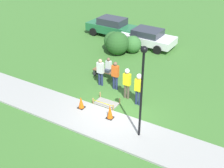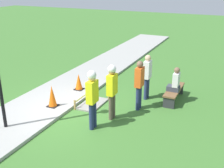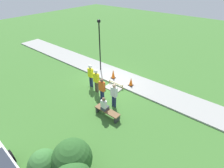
{
  "view_description": "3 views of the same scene",
  "coord_description": "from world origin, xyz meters",
  "px_view_note": "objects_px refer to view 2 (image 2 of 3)",
  "views": [
    {
      "loc": [
        5.67,
        -10.2,
        8.39
      ],
      "look_at": [
        -0.81,
        0.89,
        1.05
      ],
      "focal_mm": 45.0,
      "sensor_mm": 36.0,
      "label": 1
    },
    {
      "loc": [
        7.16,
        4.96,
        4.28
      ],
      "look_at": [
        -0.87,
        1.26,
        0.94
      ],
      "focal_mm": 45.0,
      "sensor_mm": 36.0,
      "label": 2
    },
    {
      "loc": [
        -7.75,
        8.96,
        7.31
      ],
      "look_at": [
        -1.35,
        1.14,
        0.91
      ],
      "focal_mm": 28.0,
      "sensor_mm": 36.0,
      "label": 3
    }
  ],
  "objects_px": {
    "person_seated_on_bench": "(175,82)",
    "worker_assistant": "(112,87)",
    "bystander_in_orange_shirt": "(139,82)",
    "park_bench": "(174,92)",
    "traffic_cone_near_patch": "(79,82)",
    "bystander_in_gray_shirt": "(147,74)",
    "traffic_cone_far_patch": "(52,96)",
    "worker_supervisor": "(92,94)"
  },
  "relations": [
    {
      "from": "person_seated_on_bench",
      "to": "bystander_in_orange_shirt",
      "type": "relative_size",
      "value": 0.51
    },
    {
      "from": "traffic_cone_far_patch",
      "to": "worker_supervisor",
      "type": "xyz_separation_m",
      "value": [
        0.59,
        1.91,
        0.63
      ]
    },
    {
      "from": "traffic_cone_near_patch",
      "to": "worker_supervisor",
      "type": "distance_m",
      "value": 3.08
    },
    {
      "from": "park_bench",
      "to": "worker_supervisor",
      "type": "distance_m",
      "value": 3.63
    },
    {
      "from": "worker_assistant",
      "to": "park_bench",
      "type": "bearing_deg",
      "value": 146.92
    },
    {
      "from": "bystander_in_orange_shirt",
      "to": "park_bench",
      "type": "bearing_deg",
      "value": 142.93
    },
    {
      "from": "park_bench",
      "to": "bystander_in_orange_shirt",
      "type": "xyz_separation_m",
      "value": [
        1.25,
        -0.94,
        0.66
      ]
    },
    {
      "from": "traffic_cone_near_patch",
      "to": "park_bench",
      "type": "distance_m",
      "value": 3.72
    },
    {
      "from": "bystander_in_orange_shirt",
      "to": "bystander_in_gray_shirt",
      "type": "height_order",
      "value": "bystander_in_orange_shirt"
    },
    {
      "from": "traffic_cone_near_patch",
      "to": "bystander_in_orange_shirt",
      "type": "relative_size",
      "value": 0.38
    },
    {
      "from": "traffic_cone_near_patch",
      "to": "bystander_in_orange_shirt",
      "type": "bearing_deg",
      "value": 79.82
    },
    {
      "from": "traffic_cone_near_patch",
      "to": "person_seated_on_bench",
      "type": "relative_size",
      "value": 0.73
    },
    {
      "from": "park_bench",
      "to": "person_seated_on_bench",
      "type": "distance_m",
      "value": 0.52
    },
    {
      "from": "person_seated_on_bench",
      "to": "worker_assistant",
      "type": "relative_size",
      "value": 0.49
    },
    {
      "from": "park_bench",
      "to": "bystander_in_orange_shirt",
      "type": "bearing_deg",
      "value": -37.07
    },
    {
      "from": "bystander_in_orange_shirt",
      "to": "worker_assistant",
      "type": "bearing_deg",
      "value": -27.73
    },
    {
      "from": "worker_supervisor",
      "to": "worker_assistant",
      "type": "bearing_deg",
      "value": 162.32
    },
    {
      "from": "worker_supervisor",
      "to": "bystander_in_gray_shirt",
      "type": "bearing_deg",
      "value": 164.77
    },
    {
      "from": "traffic_cone_far_patch",
      "to": "bystander_in_gray_shirt",
      "type": "relative_size",
      "value": 0.45
    },
    {
      "from": "bystander_in_gray_shirt",
      "to": "person_seated_on_bench",
      "type": "bearing_deg",
      "value": 94.58
    },
    {
      "from": "bystander_in_gray_shirt",
      "to": "bystander_in_orange_shirt",
      "type": "bearing_deg",
      "value": 1.97
    },
    {
      "from": "park_bench",
      "to": "worker_assistant",
      "type": "xyz_separation_m",
      "value": [
        2.28,
        -1.48,
        0.77
      ]
    },
    {
      "from": "traffic_cone_near_patch",
      "to": "bystander_in_orange_shirt",
      "type": "xyz_separation_m",
      "value": [
        0.48,
        2.7,
        0.56
      ]
    },
    {
      "from": "person_seated_on_bench",
      "to": "worker_assistant",
      "type": "xyz_separation_m",
      "value": [
        2.09,
        -1.53,
        0.28
      ]
    },
    {
      "from": "bystander_in_gray_shirt",
      "to": "traffic_cone_near_patch",
      "type": "bearing_deg",
      "value": -79.55
    },
    {
      "from": "person_seated_on_bench",
      "to": "bystander_in_gray_shirt",
      "type": "distance_m",
      "value": 1.04
    },
    {
      "from": "bystander_in_orange_shirt",
      "to": "worker_supervisor",
      "type": "bearing_deg",
      "value": -23.47
    },
    {
      "from": "worker_assistant",
      "to": "bystander_in_gray_shirt",
      "type": "distance_m",
      "value": 2.07
    },
    {
      "from": "traffic_cone_far_patch",
      "to": "park_bench",
      "type": "height_order",
      "value": "traffic_cone_far_patch"
    },
    {
      "from": "worker_assistant",
      "to": "traffic_cone_far_patch",
      "type": "bearing_deg",
      "value": -84.19
    },
    {
      "from": "person_seated_on_bench",
      "to": "traffic_cone_far_patch",
      "type": "bearing_deg",
      "value": -58.05
    },
    {
      "from": "worker_supervisor",
      "to": "bystander_in_gray_shirt",
      "type": "relative_size",
      "value": 1.08
    },
    {
      "from": "traffic_cone_near_patch",
      "to": "worker_assistant",
      "type": "xyz_separation_m",
      "value": [
        1.51,
        2.15,
        0.67
      ]
    },
    {
      "from": "traffic_cone_near_patch",
      "to": "park_bench",
      "type": "bearing_deg",
      "value": 101.82
    },
    {
      "from": "worker_assistant",
      "to": "traffic_cone_near_patch",
      "type": "bearing_deg",
      "value": -125.1
    },
    {
      "from": "bystander_in_orange_shirt",
      "to": "traffic_cone_far_patch",
      "type": "bearing_deg",
      "value": -65.22
    },
    {
      "from": "person_seated_on_bench",
      "to": "worker_supervisor",
      "type": "height_order",
      "value": "worker_supervisor"
    },
    {
      "from": "traffic_cone_far_patch",
      "to": "person_seated_on_bench",
      "type": "xyz_separation_m",
      "value": [
        -2.31,
        3.7,
        0.33
      ]
    },
    {
      "from": "worker_supervisor",
      "to": "worker_assistant",
      "type": "distance_m",
      "value": 0.85
    },
    {
      "from": "person_seated_on_bench",
      "to": "traffic_cone_near_patch",
      "type": "bearing_deg",
      "value": -81.17
    },
    {
      "from": "worker_assistant",
      "to": "bystander_in_gray_shirt",
      "type": "relative_size",
      "value": 1.07
    },
    {
      "from": "bystander_in_gray_shirt",
      "to": "worker_supervisor",
      "type": "bearing_deg",
      "value": -15.23
    }
  ]
}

